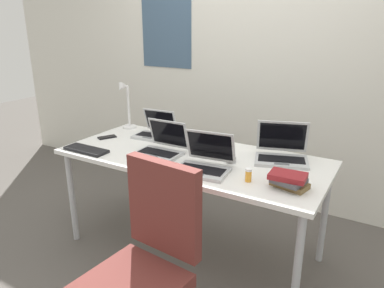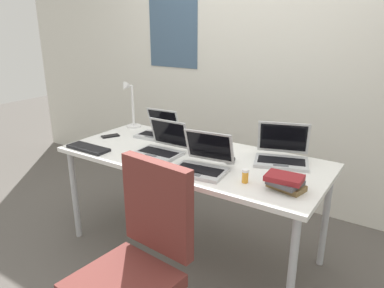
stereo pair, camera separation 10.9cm
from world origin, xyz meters
name	(u,v)px [view 1 (the left image)]	position (x,y,z in m)	size (l,w,h in m)	color
ground_plane	(192,249)	(0.00, 0.00, 0.00)	(12.00, 12.00, 0.00)	#56514C
wall_back	(256,58)	(0.00, 1.10, 1.30)	(6.00, 0.13, 2.60)	silver
desk	(192,163)	(0.00, 0.00, 0.68)	(1.80, 0.80, 0.74)	white
desk_lamp	(126,106)	(-0.80, 0.28, 0.94)	(0.12, 0.18, 0.40)	white
laptop_far_corner	(155,131)	(-0.47, 0.22, 0.78)	(0.30, 0.28, 0.20)	#B7BABC
laptop_back_right	(282,153)	(0.55, 0.22, 0.79)	(0.41, 0.38, 0.24)	#B7BABC
laptop_front_left	(161,147)	(-0.20, -0.08, 0.78)	(0.31, 0.27, 0.22)	#B7BABC
laptop_front_right	(204,163)	(0.20, -0.19, 0.79)	(0.35, 0.33, 0.23)	#B7BABC
external_keyboard	(86,150)	(-0.68, -0.30, 0.75)	(0.33, 0.12, 0.02)	black
computer_mouse	(231,159)	(0.28, 0.03, 0.76)	(0.06, 0.10, 0.03)	black
cell_phone	(107,137)	(-0.77, 0.00, 0.74)	(0.06, 0.14, 0.01)	black
headphones	(205,150)	(0.04, 0.10, 0.76)	(0.21, 0.18, 0.04)	black
pill_bottle	(248,175)	(0.49, -0.21, 0.78)	(0.04, 0.04, 0.08)	gold
book_stack	(289,180)	(0.71, -0.17, 0.78)	(0.22, 0.18, 0.08)	brown
office_chair	(143,281)	(0.22, -0.85, 0.40)	(0.52, 0.56, 0.97)	black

